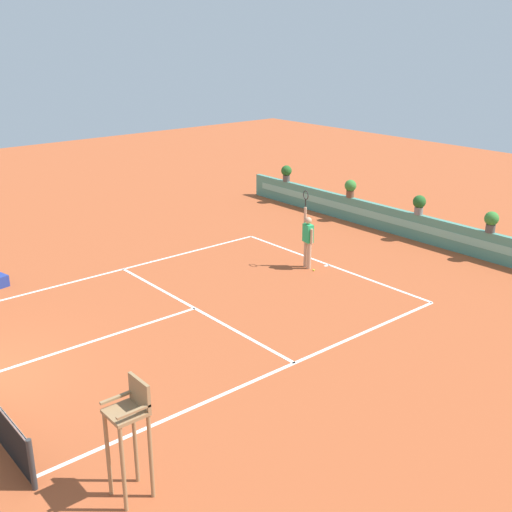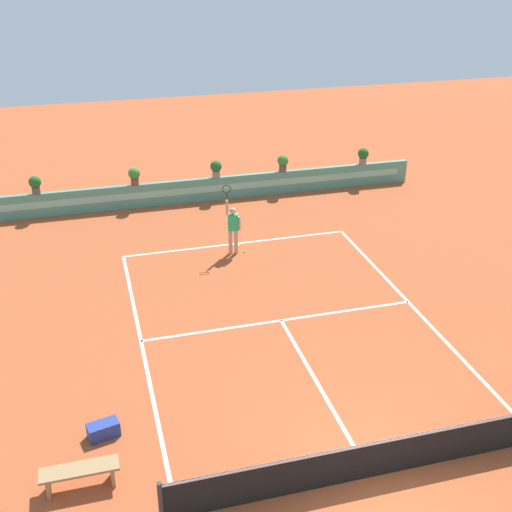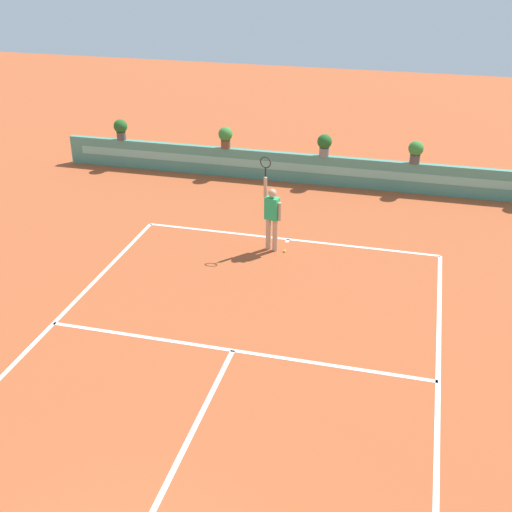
{
  "view_description": "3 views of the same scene",
  "coord_description": "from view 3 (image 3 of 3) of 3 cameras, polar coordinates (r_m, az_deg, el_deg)",
  "views": [
    {
      "loc": [
        13.6,
        -2.8,
        7.38
      ],
      "look_at": [
        -0.12,
        8.78,
        1.0
      ],
      "focal_mm": 44.22,
      "sensor_mm": 36.0,
      "label": 1
    },
    {
      "loc": [
        -5.06,
        -9.31,
        10.32
      ],
      "look_at": [
        -0.12,
        8.78,
        1.0
      ],
      "focal_mm": 46.15,
      "sensor_mm": 36.0,
      "label": 2
    },
    {
      "loc": [
        3.25,
        -4.27,
        7.88
      ],
      "look_at": [
        -0.12,
        8.78,
        1.0
      ],
      "focal_mm": 46.03,
      "sensor_mm": 36.0,
      "label": 3
    }
  ],
  "objects": [
    {
      "name": "court_lines",
      "position": [
        13.9,
        -1.66,
        -7.47
      ],
      "size": [
        8.32,
        11.94,
        0.01
      ],
      "color": "white",
      "rests_on": "ground"
    },
    {
      "name": "potted_plant_left",
      "position": [
        22.58,
        -2.67,
        10.37
      ],
      "size": [
        0.48,
        0.48,
        0.72
      ],
      "color": "brown",
      "rests_on": "back_wall_barrier"
    },
    {
      "name": "back_wall_barrier",
      "position": [
        22.18,
        5.27,
        7.49
      ],
      "size": [
        18.0,
        0.21,
        1.0
      ],
      "color": "#4C8E7A",
      "rests_on": "ground"
    },
    {
      "name": "tennis_player",
      "position": [
        17.24,
        1.38,
        3.7
      ],
      "size": [
        0.61,
        0.29,
        2.58
      ],
      "color": "tan",
      "rests_on": "ground"
    },
    {
      "name": "potted_plant_far_left",
      "position": [
        23.96,
        -11.68,
        10.83
      ],
      "size": [
        0.48,
        0.48,
        0.72
      ],
      "color": "#514C47",
      "rests_on": "back_wall_barrier"
    },
    {
      "name": "ground_plane",
      "position": [
        13.35,
        -2.51,
        -9.17
      ],
      "size": [
        60.0,
        60.0,
        0.0
      ],
      "primitive_type": "plane",
      "color": "#A84C28"
    },
    {
      "name": "potted_plant_centre",
      "position": [
        21.86,
        5.97,
        9.69
      ],
      "size": [
        0.48,
        0.48,
        0.72
      ],
      "color": "gray",
      "rests_on": "back_wall_barrier"
    },
    {
      "name": "potted_plant_right",
      "position": [
        21.65,
        13.72,
        8.89
      ],
      "size": [
        0.48,
        0.48,
        0.72
      ],
      "color": "#514C47",
      "rests_on": "back_wall_barrier"
    },
    {
      "name": "tennis_ball_near_baseline",
      "position": [
        17.54,
        2.5,
        0.44
      ],
      "size": [
        0.07,
        0.07,
        0.07
      ],
      "primitive_type": "sphere",
      "color": "#CCE033",
      "rests_on": "ground"
    }
  ]
}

